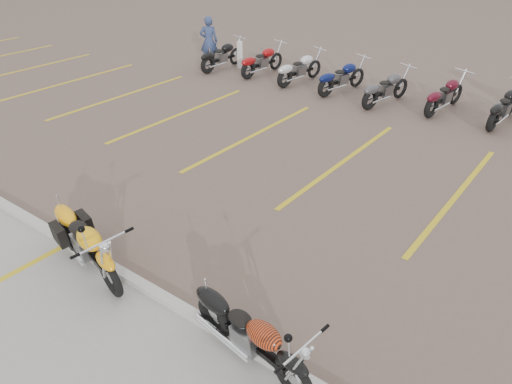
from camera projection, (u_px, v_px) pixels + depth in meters
ground at (237, 238)px, 9.15m from camera, size 100.00×100.00×0.00m
curb at (156, 294)px, 7.73m from camera, size 60.00×0.18×0.12m
parking_stripes at (343, 162)px, 11.93m from camera, size 38.00×5.50×0.01m
yellow_cruiser at (89, 243)px, 8.18m from camera, size 2.32×0.72×0.97m
flame_cruiser at (250, 335)px, 6.47m from camera, size 2.13×0.50×0.88m
person_a at (209, 41)px, 18.93m from camera, size 0.81×0.78×1.87m
bollard at (240, 55)px, 18.90m from camera, size 0.16×0.16×1.00m
bg_bike_row at (501, 107)px, 13.70m from camera, size 20.66×2.06×1.10m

